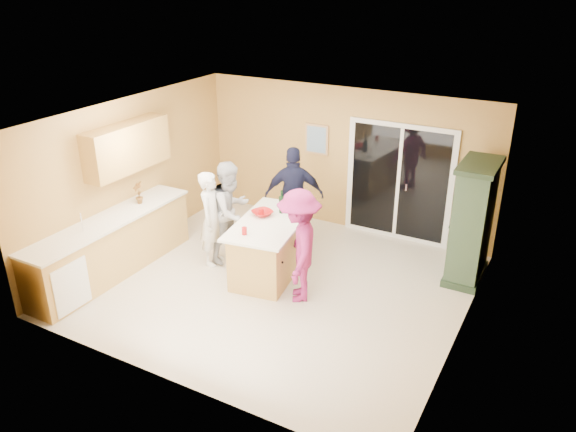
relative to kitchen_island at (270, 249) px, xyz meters
The scene contains 22 objects.
floor 0.57m from the kitchen_island, 46.65° to the right, with size 5.50×5.50×0.00m, color beige.
ceiling 2.21m from the kitchen_island, 46.65° to the right, with size 5.50×5.00×0.10m, color white.
wall_back 2.40m from the kitchen_island, 83.33° to the left, with size 5.50×0.10×2.60m, color #EDBF61.
wall_front 2.92m from the kitchen_island, 84.65° to the right, with size 5.50×0.10×2.60m, color #EDBF61.
wall_left 2.65m from the kitchen_island, behind, with size 0.10×5.00×2.60m, color #EDBF61.
wall_right 3.15m from the kitchen_island, ahead, with size 0.10×5.00×2.60m, color #EDBF61.
left_cabinet_run 2.56m from the kitchen_island, 148.79° to the right, with size 0.65×3.05×1.24m.
upper_cabinets 2.77m from the kitchen_island, 168.39° to the right, with size 0.35×1.60×0.75m, color tan.
sliding_door 2.63m from the kitchen_island, 59.10° to the left, with size 1.90×0.07×2.10m.
framed_picture 2.51m from the kitchen_island, 97.50° to the left, with size 0.46×0.04×0.56m.
kitchen_island is the anchor object (origin of this frame).
green_hutch 3.11m from the kitchen_island, 26.24° to the left, with size 0.54×1.03×1.89m.
woman_white 1.07m from the kitchen_island, behind, with size 0.57×0.38×1.57m, color silver.
woman_grey 0.94m from the kitchen_island, 169.09° to the left, with size 0.82×0.64×1.68m, color #AEAEB1.
woman_navy 1.28m from the kitchen_island, 99.97° to the left, with size 1.02×0.42×1.74m, color #191B38.
woman_magenta 0.94m from the kitchen_island, 30.41° to the right, with size 1.09×0.63×1.69m, color #901F64.
serving_bowl 0.58m from the kitchen_island, 149.21° to the left, with size 0.32×0.32×0.08m, color #A81213.
tulip_vase 2.35m from the kitchen_island, 167.81° to the right, with size 0.20×0.13×0.38m, color #B11B11.
tumbler_near 0.60m from the kitchen_island, 152.99° to the left, with size 0.08×0.08×0.12m, color #A81213.
tumbler_far 0.80m from the kitchen_island, 98.87° to the right, with size 0.08×0.08×0.11m, color #A81213.
wine_bottle 0.73m from the kitchen_island, 90.13° to the left, with size 0.09×0.09×0.37m.
white_plate 0.72m from the kitchen_island, 79.30° to the left, with size 0.24×0.24×0.02m, color silver.
Camera 1 is at (3.72, -6.46, 4.48)m, focal length 35.00 mm.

